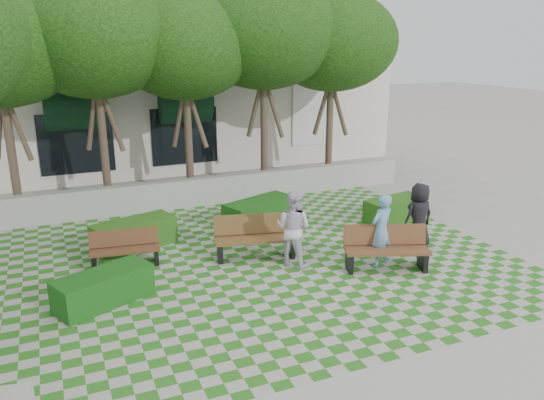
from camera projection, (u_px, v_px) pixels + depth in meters
name	position (u px, v px, depth m)	size (l,w,h in m)	color
ground	(278.00, 279.00, 12.02)	(90.00, 90.00, 0.00)	gray
lawn	(261.00, 262.00, 12.90)	(12.00, 12.00, 0.00)	#2B721E
retaining_wall	(202.00, 191.00, 17.35)	(15.00, 0.36, 0.90)	#9E9B93
bench_east	(386.00, 249.00, 12.45)	(2.06, 1.31, 1.03)	brown
bench_mid	(255.00, 237.00, 13.13)	(2.11, 1.10, 1.06)	brown
bench_west	(125.00, 249.00, 12.67)	(1.68, 0.75, 0.85)	#50301B
hedge_east	(395.00, 209.00, 15.86)	(1.94, 0.77, 0.68)	#1E4C14
hedge_midright	(259.00, 212.00, 15.45)	(2.16, 0.86, 0.75)	#144612
hedge_midleft	(134.00, 234.00, 13.75)	(2.10, 0.84, 0.73)	#225015
hedge_west	(104.00, 288.00, 10.83)	(1.95, 0.78, 0.68)	#124613
person_blue	(381.00, 230.00, 12.54)	(0.65, 0.42, 1.77)	#6898BE
person_dark	(419.00, 216.00, 13.63)	(0.84, 0.55, 1.73)	black
person_white	(293.00, 228.00, 12.55)	(0.90, 0.70, 1.86)	silver
tree_row	(134.00, 41.00, 15.06)	(17.70, 13.40, 7.41)	#47382B
building	(172.00, 102.00, 24.03)	(18.00, 8.92, 5.15)	beige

